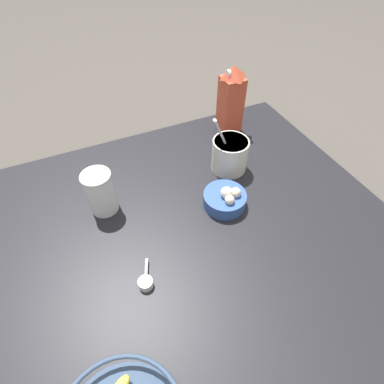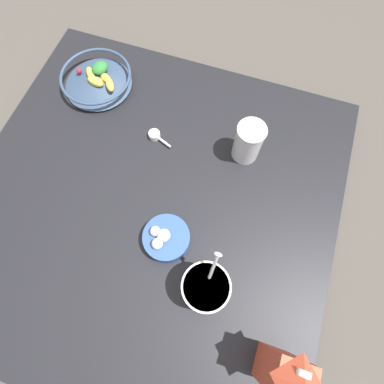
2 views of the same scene
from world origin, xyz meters
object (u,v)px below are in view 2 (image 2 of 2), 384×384
object	(u,v)px
yogurt_tub	(205,288)
drinking_cup	(248,142)
garlic_bowl	(166,238)
fruit_bowl	(97,79)
milk_carton	(285,374)

from	to	relation	value
yogurt_tub	drinking_cup	size ratio (longest dim) A/B	1.53
drinking_cup	garlic_bowl	size ratio (longest dim) A/B	1.07
drinking_cup	yogurt_tub	bearing A→B (deg)	90.91
yogurt_tub	drinking_cup	distance (m)	0.44
yogurt_tub	drinking_cup	xyz separation A→B (m)	(0.01, -0.44, 0.01)
drinking_cup	garlic_bowl	xyz separation A→B (m)	(0.14, 0.35, -0.05)
fruit_bowl	yogurt_tub	bearing A→B (deg)	136.51
drinking_cup	garlic_bowl	distance (m)	0.38
yogurt_tub	drinking_cup	world-z (taller)	yogurt_tub
milk_carton	garlic_bowl	size ratio (longest dim) A/B	1.94
garlic_bowl	yogurt_tub	bearing A→B (deg)	147.44
fruit_bowl	garlic_bowl	size ratio (longest dim) A/B	1.83
fruit_bowl	milk_carton	bearing A→B (deg)	140.02
milk_carton	drinking_cup	size ratio (longest dim) A/B	1.80
yogurt_tub	milk_carton	bearing A→B (deg)	151.35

